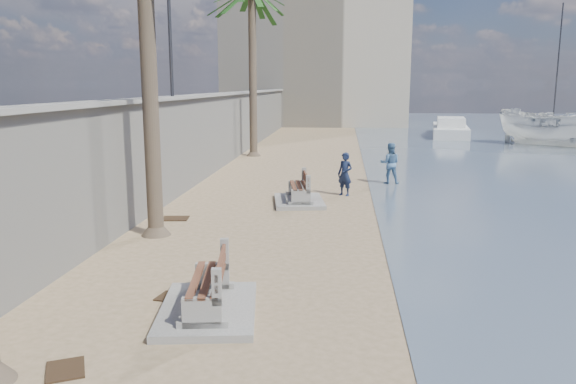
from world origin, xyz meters
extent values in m
plane|color=#9B805F|center=(0.00, 0.00, 0.00)|extent=(140.00, 140.00, 0.00)
cube|color=gray|center=(-5.20, 20.00, 1.75)|extent=(0.45, 70.00, 3.50)
cube|color=gray|center=(-5.20, 20.00, 3.55)|extent=(0.80, 70.00, 0.12)
cube|color=#B7AA93|center=(-2.00, 52.00, 7.00)|extent=(18.00, 12.00, 14.00)
cube|color=gray|center=(-1.40, 1.65, 0.07)|extent=(1.98, 2.65, 0.13)
cube|color=gray|center=(-0.54, 11.26, 0.07)|extent=(1.97, 2.61, 0.13)
cylinder|color=brown|center=(-4.06, 6.71, 3.98)|extent=(0.42, 0.42, 7.95)
cylinder|color=brown|center=(-4.15, 24.02, 4.56)|extent=(0.44, 0.44, 9.12)
cylinder|color=#2D2D33|center=(-5.10, 12.00, 6.11)|extent=(0.12, 0.12, 5.00)
imported|color=#16203D|center=(1.03, 12.78, 0.91)|extent=(0.79, 0.73, 1.82)
imported|color=teal|center=(2.87, 15.51, 0.93)|extent=(0.93, 0.73, 1.86)
imported|color=silver|center=(15.07, 31.21, 1.36)|extent=(4.27, 4.26, 3.52)
cube|color=silver|center=(19.67, 45.13, 0.25)|extent=(6.90, 6.71, 0.70)
cylinder|color=#2D2D33|center=(19.67, 45.13, 5.74)|extent=(0.12, 0.12, 10.49)
cube|color=#382616|center=(-2.94, -0.57, 0.01)|extent=(0.75, 0.81, 0.03)
cube|color=#382616|center=(-4.10, 8.57, 0.01)|extent=(0.84, 0.71, 0.03)
cube|color=#382616|center=(-2.34, 2.31, 0.01)|extent=(0.49, 0.57, 0.03)
camera|label=1|loc=(0.94, -7.59, 4.00)|focal=35.00mm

